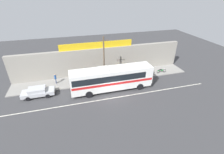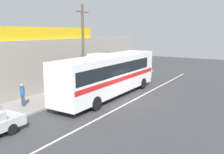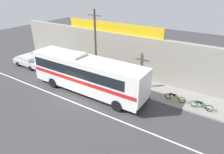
# 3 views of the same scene
# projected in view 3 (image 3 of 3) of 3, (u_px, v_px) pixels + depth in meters

# --- Properties ---
(ground_plane) EXTENTS (70.00, 70.00, 0.00)m
(ground_plane) POSITION_uv_depth(u_px,v_px,m) (75.00, 97.00, 19.15)
(ground_plane) COLOR #3A3A3D
(sidewalk_slab) EXTENTS (30.00, 3.60, 0.14)m
(sidewalk_slab) POSITION_uv_depth(u_px,v_px,m) (106.00, 77.00, 23.05)
(sidewalk_slab) COLOR gray
(sidewalk_slab) RESTS_ON ground_plane
(storefront_facade) EXTENTS (30.00, 0.70, 4.80)m
(storefront_facade) POSITION_uv_depth(u_px,v_px,m) (116.00, 53.00, 23.67)
(storefront_facade) COLOR gray
(storefront_facade) RESTS_ON ground_plane
(storefront_billboard) EXTENTS (12.47, 0.12, 1.10)m
(storefront_billboard) POSITION_uv_depth(u_px,v_px,m) (111.00, 27.00, 22.71)
(storefront_billboard) COLOR gold
(storefront_billboard) RESTS_ON storefront_facade
(road_center_stripe) EXTENTS (30.00, 0.14, 0.01)m
(road_center_stripe) POSITION_uv_depth(u_px,v_px,m) (70.00, 101.00, 18.54)
(road_center_stripe) COLOR silver
(road_center_stripe) RESTS_ON ground_plane
(intercity_bus) EXTENTS (12.28, 2.66, 3.78)m
(intercity_bus) POSITION_uv_depth(u_px,v_px,m) (86.00, 73.00, 19.21)
(intercity_bus) COLOR white
(intercity_bus) RESTS_ON ground_plane
(parked_car) EXTENTS (4.48, 1.85, 1.37)m
(parked_car) POSITION_uv_depth(u_px,v_px,m) (29.00, 61.00, 25.85)
(parked_car) COLOR #B7BABF
(parked_car) RESTS_ON ground_plane
(utility_pole) EXTENTS (1.60, 0.22, 7.60)m
(utility_pole) POSITION_uv_depth(u_px,v_px,m) (96.00, 46.00, 20.35)
(utility_pole) COLOR brown
(utility_pole) RESTS_ON sidewalk_slab
(motorcycle_green) EXTENTS (1.87, 0.56, 0.94)m
(motorcycle_green) POSITION_uv_depth(u_px,v_px,m) (201.00, 105.00, 16.93)
(motorcycle_green) COLOR black
(motorcycle_green) RESTS_ON sidewalk_slab
(motorcycle_blue) EXTENTS (1.89, 0.56, 0.94)m
(motorcycle_blue) POSITION_uv_depth(u_px,v_px,m) (175.00, 97.00, 18.11)
(motorcycle_blue) COLOR black
(motorcycle_blue) RESTS_ON sidewalk_slab
(pedestrian_far_right) EXTENTS (0.30, 0.48, 1.65)m
(pedestrian_far_right) POSITION_uv_depth(u_px,v_px,m) (150.00, 78.00, 20.40)
(pedestrian_far_right) COLOR navy
(pedestrian_far_right) RESTS_ON sidewalk_slab
(pedestrian_by_curb) EXTENTS (0.30, 0.48, 1.70)m
(pedestrian_by_curb) POSITION_uv_depth(u_px,v_px,m) (69.00, 59.00, 25.30)
(pedestrian_by_curb) COLOR navy
(pedestrian_by_curb) RESTS_ON sidewalk_slab
(pedestrian_far_left) EXTENTS (0.30, 0.48, 1.71)m
(pedestrian_far_left) POSITION_uv_depth(u_px,v_px,m) (58.00, 55.00, 26.64)
(pedestrian_far_left) COLOR navy
(pedestrian_far_left) RESTS_ON sidewalk_slab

